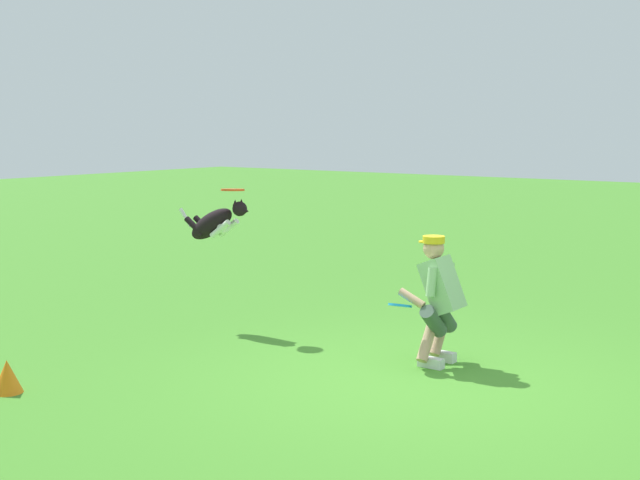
{
  "coord_description": "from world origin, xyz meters",
  "views": [
    {
      "loc": [
        -4.02,
        6.9,
        2.39
      ],
      "look_at": [
        1.53,
        -0.66,
        1.15
      ],
      "focal_mm": 49.32,
      "sensor_mm": 36.0,
      "label": 1
    }
  ],
  "objects_px": {
    "frisbee_flying": "(233,190)",
    "training_cone": "(7,376)",
    "dog": "(215,223)",
    "frisbee_held": "(400,305)",
    "person": "(439,296)"
  },
  "relations": [
    {
      "from": "person",
      "to": "frisbee_held",
      "type": "height_order",
      "value": "person"
    },
    {
      "from": "dog",
      "to": "frisbee_held",
      "type": "bearing_deg",
      "value": -4.99
    },
    {
      "from": "dog",
      "to": "frisbee_held",
      "type": "relative_size",
      "value": 4.56
    },
    {
      "from": "person",
      "to": "dog",
      "type": "relative_size",
      "value": 1.19
    },
    {
      "from": "dog",
      "to": "training_cone",
      "type": "distance_m",
      "value": 3.23
    },
    {
      "from": "frisbee_flying",
      "to": "training_cone",
      "type": "height_order",
      "value": "frisbee_flying"
    },
    {
      "from": "person",
      "to": "dog",
      "type": "bearing_deg",
      "value": -1.22
    },
    {
      "from": "dog",
      "to": "person",
      "type": "bearing_deg",
      "value": 0.36
    },
    {
      "from": "training_cone",
      "to": "dog",
      "type": "bearing_deg",
      "value": -84.92
    },
    {
      "from": "frisbee_flying",
      "to": "dog",
      "type": "bearing_deg",
      "value": 1.53
    },
    {
      "from": "frisbee_held",
      "to": "dog",
      "type": "bearing_deg",
      "value": -3.65
    },
    {
      "from": "training_cone",
      "to": "frisbee_held",
      "type": "bearing_deg",
      "value": -129.65
    },
    {
      "from": "person",
      "to": "dog",
      "type": "xyz_separation_m",
      "value": [
        2.93,
        0.09,
        0.55
      ]
    },
    {
      "from": "dog",
      "to": "training_cone",
      "type": "xyz_separation_m",
      "value": [
        -0.27,
        3.02,
        -1.09
      ]
    },
    {
      "from": "frisbee_flying",
      "to": "training_cone",
      "type": "bearing_deg",
      "value": 89.82
    }
  ]
}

